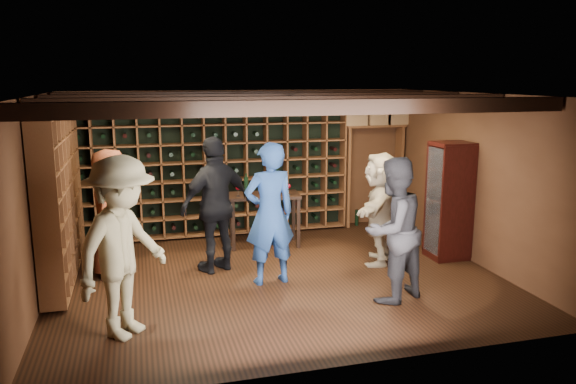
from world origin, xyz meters
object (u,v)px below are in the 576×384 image
object	(u,v)px
guest_khaki	(123,248)
display_cabinet	(449,203)
tasting_table	(264,200)
man_blue_shirt	(270,214)
guest_red_floral	(111,213)
guest_beige	(380,208)
man_grey_suit	(393,230)
guest_woman_black	(216,205)

from	to	relation	value
guest_khaki	display_cabinet	bearing A→B (deg)	-33.33
display_cabinet	tasting_table	world-z (taller)	display_cabinet
man_blue_shirt	guest_red_floral	world-z (taller)	man_blue_shirt
guest_red_floral	guest_khaki	bearing A→B (deg)	-159.88
display_cabinet	tasting_table	distance (m)	2.89
man_blue_shirt	guest_red_floral	size ratio (longest dim) A/B	1.08
display_cabinet	man_blue_shirt	bearing A→B (deg)	-173.38
man_blue_shirt	guest_beige	size ratio (longest dim) A/B	1.15
guest_beige	display_cabinet	bearing A→B (deg)	116.14
man_blue_shirt	tasting_table	distance (m)	1.72
man_grey_suit	guest_khaki	bearing A→B (deg)	-21.45
man_blue_shirt	guest_beige	xyz separation A→B (m)	(1.76, 0.41, -0.12)
man_grey_suit	guest_woman_black	distance (m)	2.52
guest_red_floral	guest_khaki	world-z (taller)	guest_khaki
man_blue_shirt	guest_red_floral	distance (m)	2.23
guest_red_floral	tasting_table	bearing A→B (deg)	-56.99
display_cabinet	guest_khaki	bearing A→B (deg)	-162.88
guest_woman_black	guest_khaki	distance (m)	2.17
guest_woman_black	display_cabinet	bearing A→B (deg)	148.69
guest_khaki	tasting_table	size ratio (longest dim) A/B	1.63
guest_red_floral	guest_khaki	xyz separation A→B (m)	(0.20, -2.02, 0.09)
man_grey_suit	guest_woman_black	world-z (taller)	guest_woman_black
man_blue_shirt	guest_khaki	xyz separation A→B (m)	(-1.85, -1.12, 0.02)
man_grey_suit	guest_woman_black	bearing A→B (deg)	-64.51
guest_beige	man_grey_suit	bearing A→B (deg)	12.07
display_cabinet	man_blue_shirt	size ratio (longest dim) A/B	0.92
man_blue_shirt	guest_khaki	distance (m)	2.16
man_grey_suit	guest_red_floral	distance (m)	3.84
display_cabinet	man_grey_suit	world-z (taller)	man_grey_suit
display_cabinet	tasting_table	size ratio (longest dim) A/B	1.46
display_cabinet	man_blue_shirt	xyz separation A→B (m)	(-2.86, -0.33, 0.10)
display_cabinet	guest_khaki	size ratio (longest dim) A/B	0.90
display_cabinet	tasting_table	xyz separation A→B (m)	(-2.56, 1.35, -0.09)
man_grey_suit	guest_red_floral	world-z (taller)	man_grey_suit
guest_khaki	tasting_table	distance (m)	3.53
man_blue_shirt	man_grey_suit	xyz separation A→B (m)	(1.31, -0.96, -0.06)
guest_woman_black	tasting_table	world-z (taller)	guest_woman_black
guest_red_floral	guest_woman_black	distance (m)	1.45
guest_beige	tasting_table	world-z (taller)	guest_beige
guest_woman_black	guest_red_floral	bearing A→B (deg)	-35.08
guest_khaki	man_grey_suit	bearing A→B (deg)	-47.67
man_blue_shirt	guest_woman_black	xyz separation A→B (m)	(-0.61, 0.67, 0.01)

